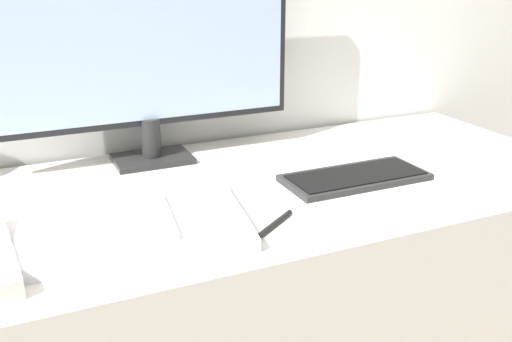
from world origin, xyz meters
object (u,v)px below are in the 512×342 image
monitor (144,32)px  laptop (134,225)px  keyboard (355,177)px  pen (269,229)px  ereader (132,218)px

monitor → laptop: 0.42m
keyboard → laptop: bearing=-174.3°
laptop → pen: (0.19, -0.09, -0.01)m
laptop → monitor: bearing=70.7°
ereader → pen: (0.20, -0.08, -0.02)m
keyboard → ereader: size_ratio=1.55×
pen → ereader: bearing=158.6°
ereader → pen: ereader is taller
monitor → laptop: monitor is taller
monitor → keyboard: 0.50m
keyboard → pen: keyboard is taller
monitor → ereader: (-0.11, -0.33, -0.24)m
monitor → pen: 0.49m
keyboard → pen: (-0.25, -0.13, -0.00)m
monitor → pen: (0.08, -0.40, -0.26)m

